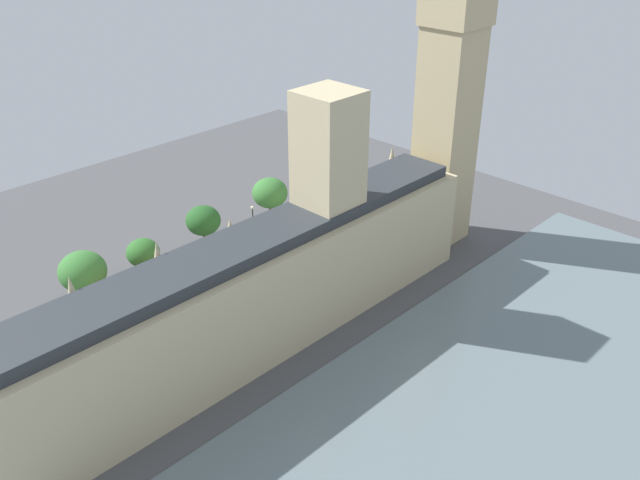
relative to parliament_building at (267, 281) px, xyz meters
name	(u,v)px	position (x,y,z in m)	size (l,w,h in m)	color
ground_plane	(250,336)	(1.99, 1.61, -8.87)	(141.90, 141.90, 0.00)	#4C4C4F
river_thames	(456,466)	(-30.93, 1.61, -8.75)	(42.47, 127.71, 0.25)	slate
parliament_building	(267,281)	(0.00, 0.00, 0.00)	(10.56, 71.90, 31.36)	#CCBA8E
clock_tower	(453,48)	(1.20, -39.72, 22.91)	(8.68, 8.68, 61.36)	tan
car_white_far_end	(331,231)	(14.22, -27.07, -7.99)	(1.96, 4.34, 1.74)	silver
car_silver_trailing	(256,267)	(14.10, -9.92, -7.98)	(2.18, 4.30, 1.74)	#B7B7BC
double_decker_bus_by_river_gate	(158,308)	(13.16, 8.49, -6.24)	(3.20, 10.64, 4.75)	#B20C0F
pedestrian_leading	(206,323)	(7.81, 4.54, -8.12)	(0.49, 0.60, 1.67)	maroon
pedestrian_corner	(362,243)	(7.59, -27.58, -8.14)	(0.65, 0.56, 1.62)	gray
pedestrian_under_trees	(232,310)	(7.72, -0.02, -8.19)	(0.62, 0.53, 1.51)	maroon
plane_tree_midblock	(143,253)	(23.24, 3.86, -3.43)	(4.92, 4.92, 7.58)	brown
plane_tree_opposite_hall	(270,193)	(22.58, -20.86, -1.55)	(5.99, 5.99, 9.91)	brown
plane_tree_near_tower	(203,221)	(23.75, -7.68, -2.43)	(5.54, 5.54, 8.83)	brown
plane_tree_kerbside	(83,271)	(23.79, 13.21, -2.86)	(6.67, 6.67, 8.87)	brown
street_lamp_slot_10	(253,215)	(23.31, -17.48, -4.77)	(0.56, 0.56, 5.82)	black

